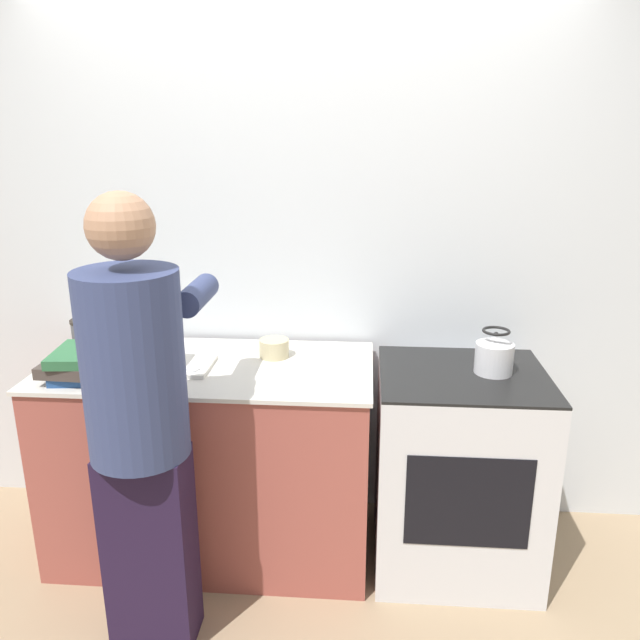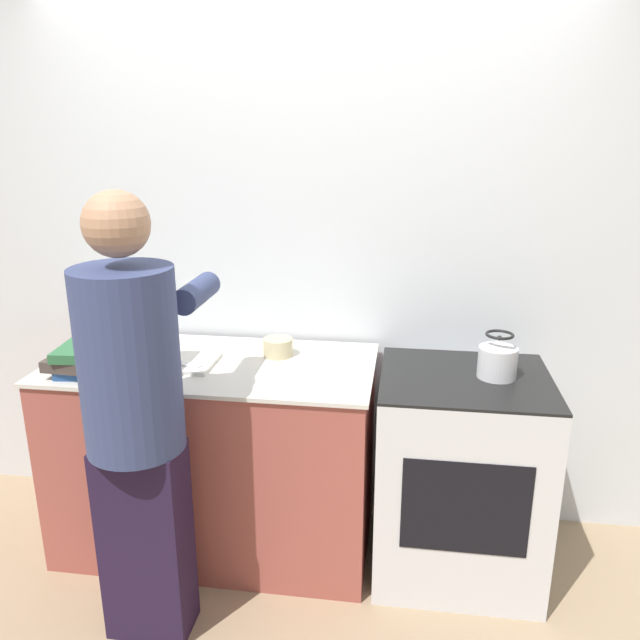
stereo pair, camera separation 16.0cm
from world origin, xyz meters
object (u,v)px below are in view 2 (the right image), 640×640
(person, at_px, (136,412))
(bowl_prep, at_px, (278,347))
(kettle, at_px, (498,359))
(canister_jar, at_px, (97,333))
(oven, at_px, (459,474))
(cutting_board, at_px, (174,362))
(knife, at_px, (177,362))

(person, bearing_deg, bowl_prep, 61.30)
(person, bearing_deg, kettle, 22.67)
(bowl_prep, bearing_deg, kettle, -7.99)
(kettle, bearing_deg, bowl_prep, 172.01)
(person, distance_m, canister_jar, 0.79)
(oven, distance_m, bowl_prep, 0.98)
(oven, height_order, bowl_prep, bowl_prep)
(bowl_prep, xyz_separation_m, canister_jar, (-0.84, -0.06, 0.05))
(person, bearing_deg, oven, 24.08)
(kettle, bearing_deg, canister_jar, 177.64)
(oven, height_order, canister_jar, canister_jar)
(cutting_board, height_order, bowl_prep, bowl_prep)
(knife, bearing_deg, bowl_prep, 46.37)
(canister_jar, bearing_deg, person, -53.65)
(kettle, relative_size, canister_jar, 1.09)
(knife, xyz_separation_m, kettle, (1.36, 0.07, 0.06))
(oven, bearing_deg, person, -155.92)
(kettle, bearing_deg, oven, -172.54)
(canister_jar, bearing_deg, cutting_board, -14.81)
(oven, bearing_deg, bowl_prep, 169.77)
(cutting_board, height_order, canister_jar, canister_jar)
(cutting_board, xyz_separation_m, knife, (0.03, -0.03, 0.01))
(kettle, relative_size, bowl_prep, 1.42)
(cutting_board, xyz_separation_m, canister_jar, (-0.41, 0.11, 0.08))
(kettle, bearing_deg, cutting_board, -178.59)
(cutting_board, distance_m, bowl_prep, 0.47)
(oven, distance_m, person, 1.41)
(knife, bearing_deg, cutting_board, 148.48)
(person, height_order, bowl_prep, person)
(oven, distance_m, knife, 1.33)
(cutting_board, relative_size, canister_jar, 2.07)
(bowl_prep, bearing_deg, cutting_board, -158.81)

